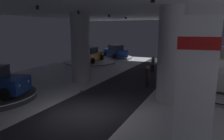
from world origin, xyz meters
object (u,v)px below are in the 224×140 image
(brand_sign_pylon, at_px, (194,92))
(visitor_walking_far, at_px, (153,63))
(column_right, at_px, (169,55))
(column_left, at_px, (81,48))
(display_car_far_left, at_px, (90,55))
(pickup_truck_far_right, at_px, (217,63))
(display_platform_deep_left, at_px, (115,58))
(display_car_deep_left, at_px, (115,52))
(display_platform_far_right, at_px, (213,75))
(display_platform_far_left, at_px, (90,63))
(visitor_walking_near, at_px, (147,75))

(brand_sign_pylon, relative_size, visitor_walking_far, 2.89)
(column_right, bearing_deg, column_left, 165.65)
(column_right, xyz_separation_m, display_car_far_left, (-10.89, 9.06, -1.62))
(pickup_truck_far_right, bearing_deg, column_right, -108.20)
(column_right, height_order, display_platform_deep_left, column_right)
(brand_sign_pylon, distance_m, display_car_deep_left, 24.15)
(display_platform_far_right, distance_m, pickup_truck_far_right, 1.14)
(display_platform_far_left, bearing_deg, visitor_walking_far, -9.05)
(brand_sign_pylon, distance_m, visitor_walking_near, 9.03)
(display_platform_deep_left, relative_size, visitor_walking_far, 3.22)
(display_platform_deep_left, xyz_separation_m, display_car_deep_left, (0.02, -0.02, 0.87))
(column_right, relative_size, visitor_walking_near, 3.46)
(column_left, height_order, display_platform_deep_left, column_left)
(display_platform_far_left, height_order, pickup_truck_far_right, pickup_truck_far_right)
(column_right, height_order, display_platform_far_left, column_right)
(visitor_walking_near, bearing_deg, display_platform_far_left, 143.21)
(pickup_truck_far_right, xyz_separation_m, visitor_walking_far, (-5.65, -0.57, -0.38))
(column_right, relative_size, visitor_walking_far, 3.46)
(display_platform_deep_left, distance_m, pickup_truck_far_right, 14.79)
(display_car_deep_left, bearing_deg, display_car_far_left, -95.49)
(display_platform_far_left, distance_m, display_platform_deep_left, 6.12)
(column_left, relative_size, visitor_walking_near, 3.46)
(display_car_deep_left, relative_size, display_platform_far_right, 0.78)
(display_platform_far_left, bearing_deg, brand_sign_pylon, -49.45)
(display_platform_deep_left, xyz_separation_m, visitor_walking_near, (8.39, -12.79, 0.77))
(brand_sign_pylon, height_order, display_car_far_left, brand_sign_pylon)
(column_right, relative_size, display_platform_far_right, 0.97)
(column_right, relative_size, display_car_far_left, 1.25)
(display_car_deep_left, height_order, display_platform_far_right, display_car_deep_left)
(column_left, relative_size, display_platform_far_left, 0.90)
(column_right, height_order, brand_sign_pylon, column_right)
(display_platform_far_left, xyz_separation_m, display_platform_deep_left, (0.57, 6.09, -0.06))
(display_platform_far_left, xyz_separation_m, display_platform_far_right, (13.41, -0.91, -0.01))
(brand_sign_pylon, xyz_separation_m, display_platform_deep_left, (-12.10, 20.89, -2.23))
(display_car_far_left, relative_size, visitor_walking_far, 2.77)
(pickup_truck_far_right, bearing_deg, display_platform_far_left, 177.07)
(column_right, relative_size, display_platform_far_left, 0.90)
(display_platform_deep_left, bearing_deg, display_platform_far_left, -95.30)
(pickup_truck_far_right, height_order, visitor_walking_near, pickup_truck_far_right)
(display_platform_deep_left, height_order, visitor_walking_far, visitor_walking_far)
(brand_sign_pylon, relative_size, display_platform_far_left, 0.75)
(visitor_walking_near, xyz_separation_m, visitor_walking_far, (-0.96, 5.43, 0.00))
(brand_sign_pylon, distance_m, display_car_far_left, 19.49)
(visitor_walking_far, bearing_deg, display_platform_far_right, 3.87)
(display_platform_deep_left, height_order, visitor_walking_near, visitor_walking_near)
(display_car_far_left, relative_size, display_platform_deep_left, 0.86)
(column_right, xyz_separation_m, brand_sign_pylon, (1.77, -5.71, -0.38))
(display_car_far_left, height_order, pickup_truck_far_right, pickup_truck_far_right)
(display_car_far_left, distance_m, pickup_truck_far_right, 13.67)
(column_left, bearing_deg, display_platform_far_left, 116.28)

